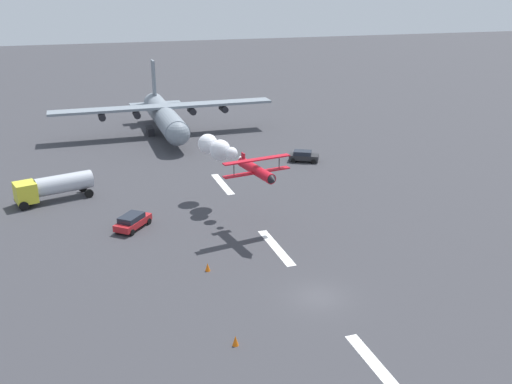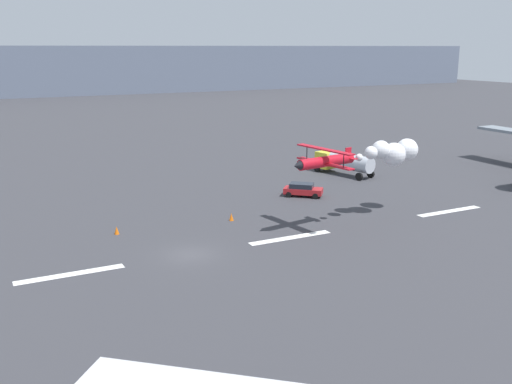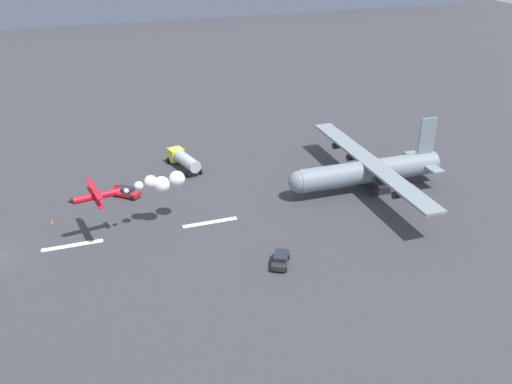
{
  "view_description": "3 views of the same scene",
  "coord_description": "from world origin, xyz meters",
  "px_view_note": "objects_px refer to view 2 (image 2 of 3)",
  "views": [
    {
      "loc": [
        -35.46,
        17.05,
        23.11
      ],
      "look_at": [
        13.49,
        0.64,
        4.22
      ],
      "focal_mm": 39.72,
      "sensor_mm": 36.0,
      "label": 1
    },
    {
      "loc": [
        -15.49,
        -42.49,
        16.49
      ],
      "look_at": [
        6.74,
        1.33,
        4.22
      ],
      "focal_mm": 40.81,
      "sensor_mm": 36.0,
      "label": 2
    },
    {
      "loc": [
        11.98,
        -68.27,
        40.06
      ],
      "look_at": [
        35.47,
        0.0,
        3.74
      ],
      "focal_mm": 39.37,
      "sensor_mm": 36.0,
      "label": 3
    }
  ],
  "objects_px": {
    "fuel_tanker_truck": "(344,162)",
    "traffic_cone_near": "(117,230)",
    "stunt_biplane_red": "(382,153)",
    "airport_staff_sedan": "(303,189)",
    "traffic_cone_far": "(231,217)"
  },
  "relations": [
    {
      "from": "stunt_biplane_red",
      "to": "traffic_cone_far",
      "type": "distance_m",
      "value": 15.97
    },
    {
      "from": "fuel_tanker_truck",
      "to": "airport_staff_sedan",
      "type": "xyz_separation_m",
      "value": [
        -10.86,
        -7.49,
        -0.92
      ]
    },
    {
      "from": "stunt_biplane_red",
      "to": "traffic_cone_far",
      "type": "xyz_separation_m",
      "value": [
        -13.78,
        5.36,
        -6.03
      ]
    },
    {
      "from": "stunt_biplane_red",
      "to": "airport_staff_sedan",
      "type": "bearing_deg",
      "value": 104.08
    },
    {
      "from": "traffic_cone_near",
      "to": "traffic_cone_far",
      "type": "distance_m",
      "value": 11.08
    },
    {
      "from": "traffic_cone_near",
      "to": "traffic_cone_far",
      "type": "height_order",
      "value": "same"
    },
    {
      "from": "stunt_biplane_red",
      "to": "fuel_tanker_truck",
      "type": "distance_m",
      "value": 20.21
    },
    {
      "from": "airport_staff_sedan",
      "to": "traffic_cone_far",
      "type": "height_order",
      "value": "airport_staff_sedan"
    },
    {
      "from": "traffic_cone_near",
      "to": "stunt_biplane_red",
      "type": "bearing_deg",
      "value": -13.93
    },
    {
      "from": "stunt_biplane_red",
      "to": "traffic_cone_near",
      "type": "xyz_separation_m",
      "value": [
        -24.84,
        6.16,
        -6.03
      ]
    },
    {
      "from": "stunt_biplane_red",
      "to": "airport_staff_sedan",
      "type": "distance_m",
      "value": 12.05
    },
    {
      "from": "fuel_tanker_truck",
      "to": "traffic_cone_near",
      "type": "xyz_separation_m",
      "value": [
        -33.1,
        -11.68,
        -1.36
      ]
    },
    {
      "from": "airport_staff_sedan",
      "to": "traffic_cone_far",
      "type": "distance_m",
      "value": 12.26
    },
    {
      "from": "stunt_biplane_red",
      "to": "traffic_cone_near",
      "type": "bearing_deg",
      "value": 166.07
    },
    {
      "from": "fuel_tanker_truck",
      "to": "traffic_cone_near",
      "type": "bearing_deg",
      "value": -160.56
    }
  ]
}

